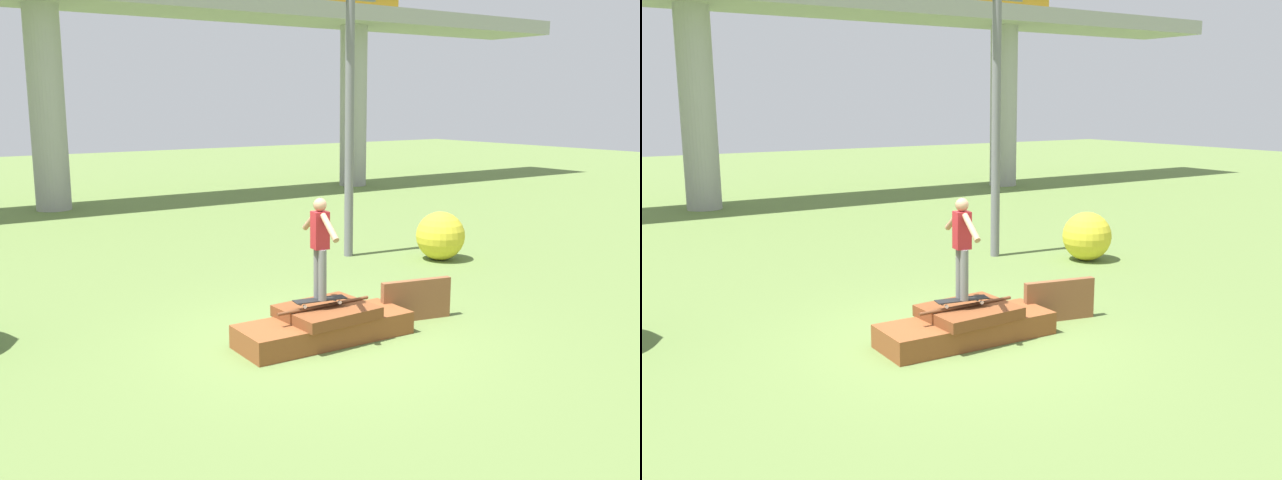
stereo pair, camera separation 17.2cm
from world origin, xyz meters
The scene contains 8 objects.
ground_plane centered at (0.00, 0.00, 0.00)m, with size 80.00×80.00×0.00m, color olive.
scrap_pile centered at (0.01, 0.01, 0.23)m, with size 2.69×1.13×0.56m.
scrap_plank_loose centered at (1.80, 0.00, 0.33)m, with size 1.22×0.37×0.67m.
skateboard centered at (-0.07, 0.01, 0.63)m, with size 0.82×0.35×0.09m.
skater centered at (-0.07, 0.01, 1.50)m, with size 0.29×1.14×1.49m.
highway_overpass centered at (0.00, 15.48, 6.02)m, with size 44.00×3.45×7.04m.
utility_pole centered at (3.77, 4.50, 3.27)m, with size 1.30×0.20×6.29m.
bush_yellow_flowering centered at (5.22, 3.04, 0.54)m, with size 1.08×1.08×1.08m.
Camera 1 is at (-5.73, -8.31, 3.51)m, focal length 40.00 mm.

